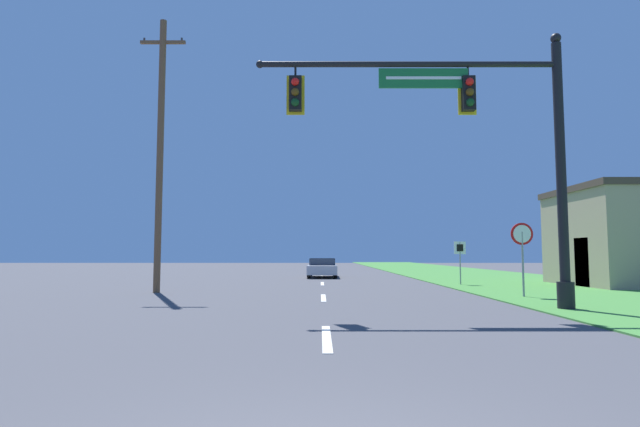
{
  "coord_description": "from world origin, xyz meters",
  "views": [
    {
      "loc": [
        -0.12,
        -2.91,
        1.48
      ],
      "look_at": [
        0.0,
        26.31,
        3.85
      ],
      "focal_mm": 28.0,
      "sensor_mm": 36.0,
      "label": 1
    }
  ],
  "objects_px": {
    "route_sign_post": "(458,253)",
    "signal_mast": "(482,140)",
    "car_ahead": "(320,268)",
    "stop_sign": "(520,243)",
    "utility_pole_near": "(158,149)"
  },
  "relations": [
    {
      "from": "signal_mast",
      "to": "car_ahead",
      "type": "relative_size",
      "value": 1.92
    },
    {
      "from": "utility_pole_near",
      "to": "route_sign_post",
      "type": "bearing_deg",
      "value": 18.92
    },
    {
      "from": "car_ahead",
      "to": "route_sign_post",
      "type": "bearing_deg",
      "value": -50.95
    },
    {
      "from": "car_ahead",
      "to": "stop_sign",
      "type": "xyz_separation_m",
      "value": [
        6.77,
        -14.71,
        1.26
      ]
    },
    {
      "from": "utility_pole_near",
      "to": "car_ahead",
      "type": "bearing_deg",
      "value": 62.67
    },
    {
      "from": "signal_mast",
      "to": "route_sign_post",
      "type": "xyz_separation_m",
      "value": [
        2.19,
        10.43,
        -3.03
      ]
    },
    {
      "from": "car_ahead",
      "to": "route_sign_post",
      "type": "xyz_separation_m",
      "value": [
        6.51,
        -8.02,
        0.92
      ]
    },
    {
      "from": "signal_mast",
      "to": "stop_sign",
      "type": "bearing_deg",
      "value": 56.8
    },
    {
      "from": "car_ahead",
      "to": "utility_pole_near",
      "type": "distance_m",
      "value": 14.88
    },
    {
      "from": "route_sign_post",
      "to": "signal_mast",
      "type": "bearing_deg",
      "value": -101.84
    },
    {
      "from": "stop_sign",
      "to": "route_sign_post",
      "type": "relative_size",
      "value": 1.23
    },
    {
      "from": "stop_sign",
      "to": "utility_pole_near",
      "type": "bearing_deg",
      "value": 170.34
    },
    {
      "from": "car_ahead",
      "to": "route_sign_post",
      "type": "distance_m",
      "value": 10.37
    },
    {
      "from": "signal_mast",
      "to": "utility_pole_near",
      "type": "xyz_separation_m",
      "value": [
        -10.76,
        6.0,
        1.02
      ]
    },
    {
      "from": "signal_mast",
      "to": "car_ahead",
      "type": "bearing_deg",
      "value": 103.18
    }
  ]
}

